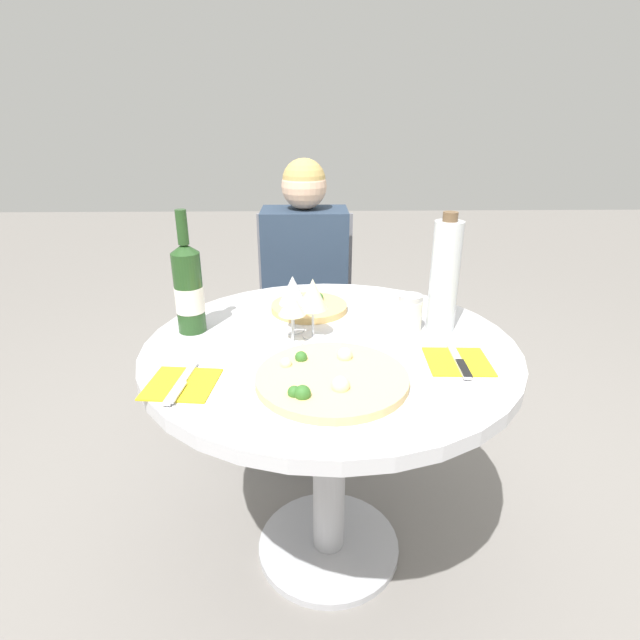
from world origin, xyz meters
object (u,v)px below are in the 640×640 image
object	(u,v)px
tall_carafe	(444,276)
wine_bottle	(189,288)
chair_behind_diner	(306,324)
pizza_large	(331,378)
seated_diner	(305,318)
dining_table	(330,388)

from	to	relation	value
tall_carafe	wine_bottle	bearing A→B (deg)	179.67
chair_behind_diner	pizza_large	world-z (taller)	chair_behind_diner
seated_diner	wine_bottle	world-z (taller)	seated_diner
chair_behind_diner	tall_carafe	xyz separation A→B (m)	(0.38, -0.78, 0.46)
chair_behind_diner	pizza_large	size ratio (longest dim) A/B	2.57
wine_bottle	seated_diner	bearing A→B (deg)	63.59
seated_diner	tall_carafe	xyz separation A→B (m)	(0.38, -0.63, 0.38)
chair_behind_diner	pizza_large	bearing A→B (deg)	93.37
wine_bottle	chair_behind_diner	bearing A→B (deg)	68.13
seated_diner	tall_carafe	size ratio (longest dim) A/B	3.47
tall_carafe	chair_behind_diner	bearing A→B (deg)	116.19
pizza_large	tall_carafe	size ratio (longest dim) A/B	1.06
dining_table	seated_diner	bearing A→B (deg)	95.70
dining_table	pizza_large	distance (m)	0.26
seated_diner	pizza_large	xyz separation A→B (m)	(0.06, -0.93, 0.24)
chair_behind_diner	wine_bottle	size ratio (longest dim) A/B	2.65
wine_bottle	dining_table	bearing A→B (deg)	-12.65
chair_behind_diner	pizza_large	distance (m)	1.13
dining_table	chair_behind_diner	world-z (taller)	chair_behind_diner
dining_table	chair_behind_diner	xyz separation A→B (m)	(-0.07, 0.86, -0.17)
wine_bottle	tall_carafe	world-z (taller)	wine_bottle
chair_behind_diner	pizza_large	xyz separation A→B (m)	(0.06, -1.08, 0.32)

